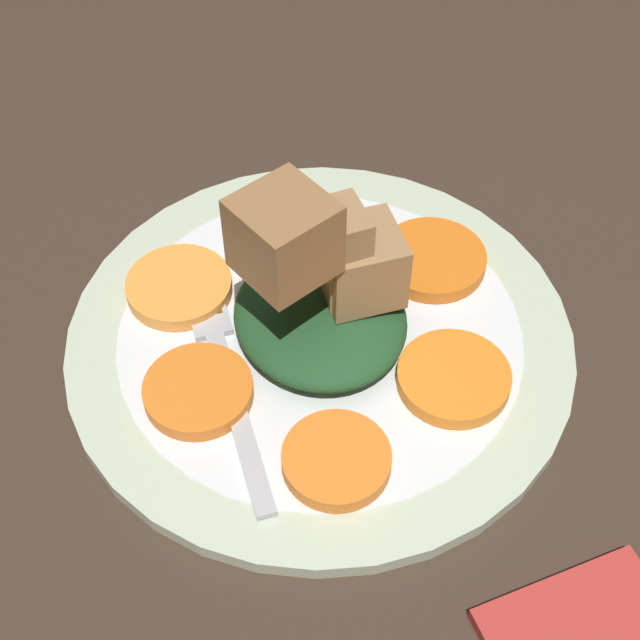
# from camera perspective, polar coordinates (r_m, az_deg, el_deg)

# --- Properties ---
(table_slab) EXTENTS (1.20, 1.20, 0.02)m
(table_slab) POSITION_cam_1_polar(r_m,az_deg,el_deg) (0.55, 0.00, -2.09)
(table_slab) COLOR #38281E
(table_slab) RESTS_ON ground
(plate) EXTENTS (0.30, 0.30, 0.01)m
(plate) POSITION_cam_1_polar(r_m,az_deg,el_deg) (0.54, 0.00, -1.09)
(plate) COLOR beige
(plate) RESTS_ON table_slab
(carrot_slice_0) EXTENTS (0.06, 0.06, 0.01)m
(carrot_slice_0) POSITION_cam_1_polar(r_m,az_deg,el_deg) (0.51, 8.55, -3.68)
(carrot_slice_0) COLOR orange
(carrot_slice_0) RESTS_ON plate
(carrot_slice_1) EXTENTS (0.07, 0.07, 0.01)m
(carrot_slice_1) POSITION_cam_1_polar(r_m,az_deg,el_deg) (0.57, 7.20, 3.88)
(carrot_slice_1) COLOR orange
(carrot_slice_1) RESTS_ON plate
(carrot_slice_2) EXTENTS (0.06, 0.06, 0.01)m
(carrot_slice_2) POSITION_cam_1_polar(r_m,az_deg,el_deg) (0.59, -1.32, 6.17)
(carrot_slice_2) COLOR orange
(carrot_slice_2) RESTS_ON plate
(carrot_slice_3) EXTENTS (0.07, 0.07, 0.01)m
(carrot_slice_3) POSITION_cam_1_polar(r_m,az_deg,el_deg) (0.56, -9.00, 2.13)
(carrot_slice_3) COLOR #F99539
(carrot_slice_3) RESTS_ON plate
(carrot_slice_4) EXTENTS (0.06, 0.06, 0.01)m
(carrot_slice_4) POSITION_cam_1_polar(r_m,az_deg,el_deg) (0.51, -7.80, -4.50)
(carrot_slice_4) COLOR orange
(carrot_slice_4) RESTS_ON plate
(carrot_slice_5) EXTENTS (0.06, 0.06, 0.01)m
(carrot_slice_5) POSITION_cam_1_polar(r_m,az_deg,el_deg) (0.48, 1.06, -8.93)
(carrot_slice_5) COLOR orange
(carrot_slice_5) RESTS_ON plate
(center_pile) EXTENTS (0.11, 0.10, 0.12)m
(center_pile) POSITION_cam_1_polar(r_m,az_deg,el_deg) (0.50, 0.28, 1.99)
(center_pile) COLOR #1E4723
(center_pile) RESTS_ON plate
(fork) EXTENTS (0.19, 0.03, 0.00)m
(fork) POSITION_cam_1_polar(r_m,az_deg,el_deg) (0.52, -6.15, -3.10)
(fork) COLOR #B2B2B7
(fork) RESTS_ON plate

